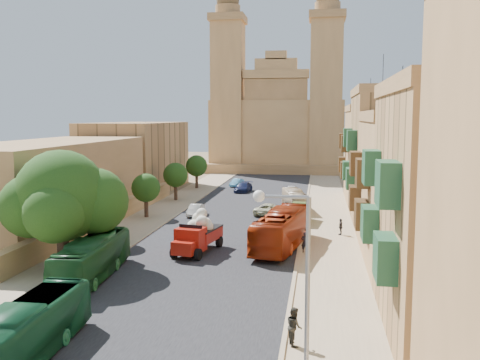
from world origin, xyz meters
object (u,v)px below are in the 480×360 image
(bus_green_south, at_px, (24,333))
(car_blue_b, at_px, (237,183))
(olive_pickup, at_px, (299,214))
(bus_cream_east, at_px, (295,200))
(pedestrian_b, at_px, (294,326))
(car_cream, at_px, (270,209))
(car_blue_a, at_px, (192,234))
(pedestrian_c, at_px, (341,227))
(car_white_a, at_px, (196,210))
(street_tree_d, at_px, (197,166))
(bus_green_north, at_px, (92,258))
(ficus_tree, at_px, (62,199))
(street_tree_c, at_px, (175,175))
(pedestrian_a, at_px, (305,242))
(car_white_b, at_px, (291,190))
(bus_red_east, at_px, (282,229))
(car_dkblue, at_px, (243,187))
(street_tree_b, at_px, (146,188))
(red_truck, at_px, (197,234))
(church, at_px, (278,123))
(street_tree_a, at_px, (101,202))
(streetlamp, at_px, (295,273))

(bus_green_south, height_order, car_blue_b, bus_green_south)
(bus_green_south, bearing_deg, olive_pickup, 70.99)
(bus_cream_east, bearing_deg, pedestrian_b, 80.67)
(olive_pickup, relative_size, car_cream, 0.98)
(car_blue_a, bearing_deg, pedestrian_c, 1.20)
(bus_green_south, xyz_separation_m, car_white_a, (-0.61, 35.61, -0.72))
(street_tree_d, xyz_separation_m, car_white_a, (5.12, -22.47, -2.76))
(olive_pickup, distance_m, bus_green_north, 25.04)
(ficus_tree, height_order, street_tree_c, ficus_tree)
(bus_cream_east, bearing_deg, pedestrian_a, 83.01)
(street_tree_c, bearing_deg, ficus_tree, -88.97)
(car_white_b, xyz_separation_m, pedestrian_c, (5.87, -25.01, 0.09))
(bus_green_south, bearing_deg, car_blue_b, 88.69)
(bus_red_east, bearing_deg, olive_pickup, -85.08)
(car_white_a, height_order, pedestrian_a, pedestrian_a)
(bus_green_north, bearing_deg, pedestrian_b, -35.68)
(car_white_a, bearing_deg, olive_pickup, -9.38)
(bus_cream_east, height_order, car_dkblue, bus_cream_east)
(street_tree_b, relative_size, street_tree_c, 0.97)
(street_tree_b, bearing_deg, car_blue_a, -53.24)
(red_truck, relative_size, pedestrian_c, 4.06)
(red_truck, relative_size, car_dkblue, 1.35)
(street_tree_b, xyz_separation_m, car_blue_a, (7.58, -10.15, -2.62))
(car_white_a, relative_size, pedestrian_c, 2.44)
(car_cream, bearing_deg, red_truck, 95.72)
(street_tree_b, xyz_separation_m, car_dkblue, (7.66, 20.88, -2.51))
(car_blue_b, bearing_deg, pedestrian_c, -54.52)
(church, distance_m, car_white_b, 36.86)
(bus_red_east, xyz_separation_m, car_white_a, (-10.47, 13.08, -0.96))
(street_tree_d, xyz_separation_m, bus_cream_east, (15.77, -17.02, -2.21))
(bus_cream_east, bearing_deg, street_tree_c, -29.65)
(church, relative_size, bus_green_north, 3.64)
(bus_red_east, bearing_deg, car_blue_b, -66.03)
(church, bearing_deg, bus_green_north, -94.86)
(street_tree_a, bearing_deg, car_white_b, 64.72)
(bus_green_north, height_order, car_white_b, bus_green_north)
(bus_red_east, xyz_separation_m, pedestrian_c, (4.99, 5.68, -0.81))
(bus_green_south, relative_size, pedestrian_b, 5.18)
(street_tree_a, relative_size, bus_cream_east, 0.63)
(bus_green_south, height_order, pedestrian_c, bus_green_south)
(car_white_a, relative_size, car_dkblue, 0.81)
(car_blue_a, distance_m, pedestrian_a, 10.29)
(car_cream, bearing_deg, bus_green_north, 88.34)
(street_tree_c, distance_m, olive_pickup, 20.81)
(ficus_tree, bearing_deg, car_blue_b, 83.63)
(ficus_tree, height_order, street_tree_b, ficus_tree)
(street_tree_b, height_order, streetlamp, streetlamp)
(ficus_tree, height_order, pedestrian_c, ficus_tree)
(bus_cream_east, bearing_deg, car_dkblue, -71.71)
(bus_red_east, xyz_separation_m, pedestrian_a, (1.91, -1.32, -0.73))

